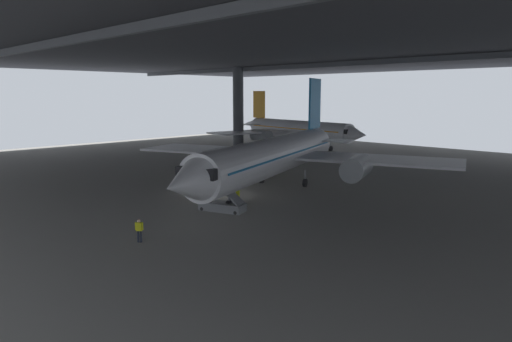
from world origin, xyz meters
The scene contains 8 objects.
ground_plane centered at (0.00, 0.00, 0.00)m, with size 110.00×110.00×0.00m, color gray.
hangar_structure centered at (-0.10, 13.79, 15.10)m, with size 121.00×99.00×15.74m.
airplane_main centered at (2.54, 6.10, 3.48)m, with size 35.84×36.11×11.61m.
boarding_stairs centered at (5.37, -3.82, 0.73)m, with size 4.45×2.72×4.69m.
crew_worker_near_nose centered at (7.75, -13.16, 0.89)m, with size 0.43×0.40×1.57m.
crew_worker_by_stairs centered at (5.18, -1.79, 0.95)m, with size 0.52×0.33×1.67m.
airplane_distant centered at (-20.84, 38.01, 3.25)m, with size 32.57×31.71×10.37m.
baggage_tug centered at (-5.80, 12.63, 0.53)m, with size 1.47×2.31×0.90m.
Camera 1 is at (33.42, -28.60, 9.60)m, focal length 32.10 mm.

